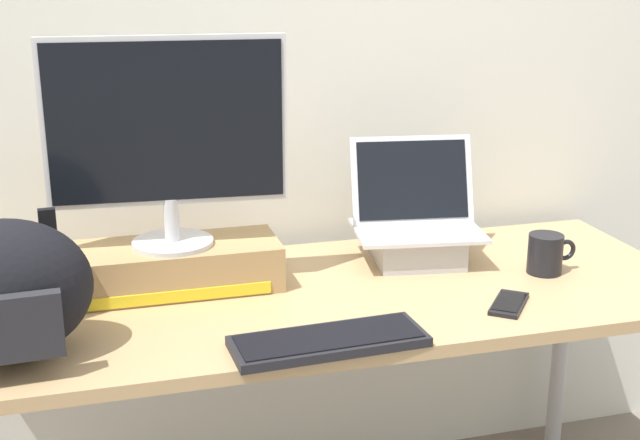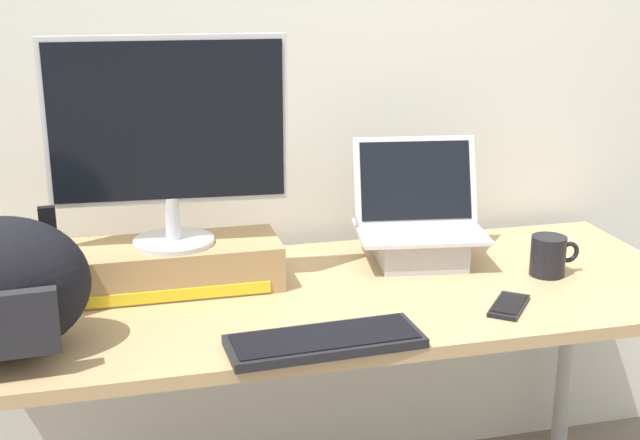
% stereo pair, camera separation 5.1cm
% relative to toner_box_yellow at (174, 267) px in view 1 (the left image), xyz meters
% --- Properties ---
extents(back_wall, '(7.00, 0.10, 2.60)m').
position_rel_toner_box_yellow_xyz_m(back_wall, '(0.33, 0.34, 0.50)').
color(back_wall, silver).
rests_on(back_wall, ground).
extents(desk, '(1.85, 0.71, 0.74)m').
position_rel_toner_box_yellow_xyz_m(desk, '(0.33, -0.12, -0.13)').
color(desk, tan).
rests_on(desk, ground).
extents(toner_box_yellow, '(0.51, 0.21, 0.11)m').
position_rel_toner_box_yellow_xyz_m(toner_box_yellow, '(0.00, 0.00, 0.00)').
color(toner_box_yellow, '#A88456').
rests_on(toner_box_yellow, desk).
extents(desktop_monitor, '(0.56, 0.19, 0.49)m').
position_rel_toner_box_yellow_xyz_m(desktop_monitor, '(-0.00, -0.00, 0.32)').
color(desktop_monitor, silver).
rests_on(desktop_monitor, toner_box_yellow).
extents(open_laptop, '(0.36, 0.29, 0.31)m').
position_rel_toner_box_yellow_xyz_m(open_laptop, '(0.64, 0.03, 0.01)').
color(open_laptop, '#ADADB2').
rests_on(open_laptop, desk).
extents(external_keyboard, '(0.41, 0.16, 0.02)m').
position_rel_toner_box_yellow_xyz_m(external_keyboard, '(0.27, -0.41, -0.04)').
color(external_keyboard, black).
rests_on(external_keyboard, desk).
extents(messenger_backpack, '(0.36, 0.30, 0.29)m').
position_rel_toner_box_yellow_xyz_m(messenger_backpack, '(-0.36, -0.28, 0.09)').
color(messenger_backpack, black).
rests_on(messenger_backpack, desk).
extents(coffee_mug, '(0.13, 0.09, 0.10)m').
position_rel_toner_box_yellow_xyz_m(coffee_mug, '(0.92, -0.15, -0.00)').
color(coffee_mug, black).
rests_on(coffee_mug, desk).
extents(cell_phone, '(0.15, 0.16, 0.01)m').
position_rel_toner_box_yellow_xyz_m(cell_phone, '(0.73, -0.32, -0.05)').
color(cell_phone, black).
rests_on(cell_phone, desk).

